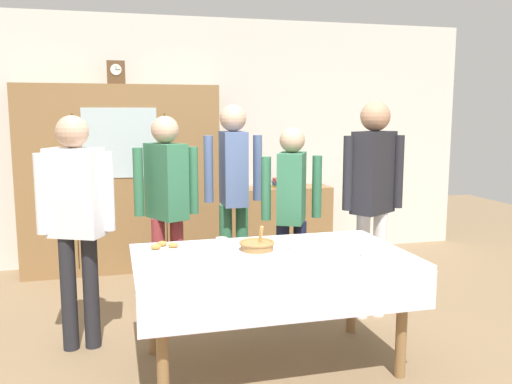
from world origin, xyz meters
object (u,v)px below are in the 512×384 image
(tea_cup_near_left, at_px, (193,257))
(bread_basket, at_px, (257,245))
(dining_table, at_px, (273,270))
(book_stack, at_px, (280,183))
(pastry_plate, at_px, (164,248))
(tea_cup_near_right, at_px, (367,254))
(wall_cabinet, at_px, (121,179))
(tea_cup_mid_right, at_px, (318,239))
(person_near_right_end, at_px, (292,202))
(person_by_cabinet, at_px, (233,182))
(spoon_far_left, at_px, (254,267))
(tea_cup_center, at_px, (316,254))
(spoon_center, at_px, (200,270))
(person_behind_table_left, at_px, (373,187))
(tea_cup_far_right, at_px, (222,243))
(person_beside_shelf, at_px, (76,210))
(bookshelf_low, at_px, (279,222))
(tea_cup_front_edge, at_px, (295,246))
(person_behind_table_right, at_px, (167,196))

(tea_cup_near_left, xyz_separation_m, bread_basket, (0.45, 0.17, 0.01))
(dining_table, bearing_deg, book_stack, 71.99)
(tea_cup_near_left, xyz_separation_m, pastry_plate, (-0.15, 0.33, -0.02))
(tea_cup_near_right, distance_m, tea_cup_near_left, 1.09)
(wall_cabinet, relative_size, tea_cup_mid_right, 15.59)
(wall_cabinet, distance_m, tea_cup_mid_right, 2.69)
(wall_cabinet, xyz_separation_m, book_stack, (1.76, 0.05, -0.11))
(tea_cup_mid_right, relative_size, person_near_right_end, 0.08)
(wall_cabinet, distance_m, pastry_plate, 2.29)
(person_by_cabinet, bearing_deg, tea_cup_near_left, -112.01)
(spoon_far_left, bearing_deg, wall_cabinet, 104.26)
(bread_basket, distance_m, person_near_right_end, 0.95)
(tea_cup_mid_right, bearing_deg, tea_cup_center, -112.79)
(spoon_center, bearing_deg, person_behind_table_left, 29.87)
(tea_cup_near_left, distance_m, person_near_right_end, 1.37)
(spoon_center, bearing_deg, dining_table, 23.06)
(tea_cup_far_right, relative_size, tea_cup_center, 1.00)
(person_behind_table_left, bearing_deg, tea_cup_far_right, -164.79)
(dining_table, relative_size, tea_cup_near_left, 13.62)
(tea_cup_far_right, xyz_separation_m, person_by_cabinet, (0.32, 1.07, 0.28))
(tea_cup_mid_right, relative_size, person_beside_shelf, 0.08)
(dining_table, distance_m, tea_cup_near_right, 0.61)
(tea_cup_mid_right, xyz_separation_m, tea_cup_center, (-0.15, -0.37, -0.00))
(bookshelf_low, bearing_deg, tea_cup_near_right, -96.04)
(person_beside_shelf, bearing_deg, tea_cup_center, -26.89)
(book_stack, bearing_deg, tea_cup_mid_right, -100.86)
(book_stack, relative_size, tea_cup_front_edge, 1.59)
(tea_cup_mid_right, relative_size, spoon_far_left, 1.09)
(person_near_right_end, bearing_deg, person_beside_shelf, -168.97)
(person_near_right_end, xyz_separation_m, person_by_cabinet, (-0.40, 0.42, 0.13))
(tea_cup_center, height_order, person_near_right_end, person_near_right_end)
(tea_cup_near_right, xyz_separation_m, person_by_cabinet, (-0.51, 1.59, 0.28))
(person_beside_shelf, bearing_deg, bread_basket, -21.71)
(book_stack, height_order, tea_cup_front_edge, book_stack)
(book_stack, distance_m, tea_cup_near_left, 2.98)
(tea_cup_far_right, relative_size, person_near_right_end, 0.08)
(tea_cup_mid_right, height_order, pastry_plate, tea_cup_mid_right)
(tea_cup_front_edge, relative_size, bread_basket, 0.54)
(bookshelf_low, xyz_separation_m, person_near_right_end, (-0.42, -1.69, 0.53))
(person_near_right_end, bearing_deg, tea_cup_center, -100.35)
(tea_cup_center, relative_size, pastry_plate, 0.46)
(tea_cup_far_right, distance_m, person_near_right_end, 0.98)
(pastry_plate, distance_m, person_near_right_end, 1.28)
(person_near_right_end, xyz_separation_m, person_behind_table_right, (-1.01, 0.19, 0.06))
(tea_cup_center, height_order, person_behind_table_right, person_behind_table_right)
(pastry_plate, xyz_separation_m, person_behind_table_left, (1.69, 0.34, 0.31))
(person_behind_table_right, bearing_deg, spoon_center, -87.53)
(tea_cup_mid_right, xyz_separation_m, person_beside_shelf, (-1.63, 0.38, 0.22))
(tea_cup_far_right, relative_size, bread_basket, 0.54)
(tea_cup_center, bearing_deg, wall_cabinet, 112.89)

